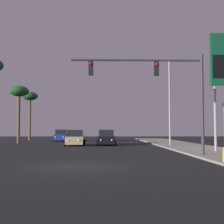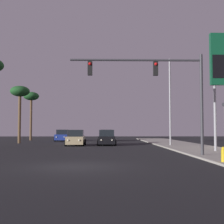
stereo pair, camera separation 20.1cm
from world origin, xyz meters
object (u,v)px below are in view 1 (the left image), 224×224
Objects in this scene: car_tan at (75,138)px; traffic_light_mast at (163,82)px; gas_station_sign at (223,66)px; palm_tree_mid at (19,94)px; palm_tree_far at (30,98)px; street_lamp at (168,97)px; car_white at (105,136)px; car_black at (106,138)px; car_blue at (61,136)px.

traffic_light_mast is at bearing 115.42° from car_tan.
gas_station_sign is 25.07m from palm_tree_mid.
street_lamp is at bearing -42.59° from palm_tree_far.
car_tan is 0.60× the size of palm_tree_mid.
palm_tree_far reaches higher than car_white.
palm_tree_mid is (-10.83, -7.52, 5.40)m from car_white.
gas_station_sign is at bearing -74.67° from street_lamp.
car_blue is at bearing -61.09° from car_black.
car_white is 27.12m from traffic_light_mast.
gas_station_sign is 32.81m from palm_tree_far.
traffic_light_mast is 23.89m from palm_tree_mid.
car_white is at bearing -89.53° from car_black.
street_lamp is at bearing -21.34° from palm_tree_mid.
car_white is at bearing -179.53° from car_blue.
gas_station_sign is at bearing 112.88° from car_white.
palm_tree_mid is (-7.48, 5.21, 5.40)m from car_tan.
gas_station_sign is (8.85, -23.04, 5.86)m from car_white.
car_black is 0.48× the size of street_lamp.
car_black is (3.34, 0.61, 0.00)m from car_tan.
car_white is 13.36m from palm_tree_far.
car_blue is at bearing 3.03° from car_white.
car_blue is at bearing -76.89° from car_tan.
traffic_light_mast is at bearing -146.43° from gas_station_sign.
palm_tree_mid is at bearing -35.75° from car_tan.
palm_tree_far is at bearing 128.94° from gas_station_sign.
car_white is 16.25m from street_lamp.
street_lamp is (2.94, 12.32, 0.33)m from traffic_light_mast.
car_tan is 13.16m from car_white.
street_lamp is (6.44, -14.26, 4.36)m from car_white.
palm_tree_mid is at bearing -84.59° from palm_tree_far.
gas_station_sign is (12.20, -10.31, 5.86)m from car_tan.
traffic_light_mast reaches higher than car_black.
traffic_light_mast is 1.20× the size of palm_tree_mid.
car_white and car_black have the same top height.
palm_tree_mid is (-4.34, -7.39, 5.40)m from car_blue.
palm_tree_far is (-5.29, 2.61, 5.80)m from car_blue.
traffic_light_mast is (9.99, -26.46, 4.03)m from car_blue.
car_blue is 1.00× the size of car_black.
car_white is 12.12m from car_black.
palm_tree_far reaches higher than palm_tree_mid.
gas_station_sign reaches higher than car_tan.
car_black is 15.42m from traffic_light_mast.
traffic_light_mast reaches higher than car_tan.
car_black is 8.08m from street_lamp.
palm_tree_far reaches higher than car_tan.
gas_station_sign is 1.26× the size of palm_tree_mid.
car_tan is 1.00× the size of car_white.
car_blue is 28.18m from gas_station_sign.
car_black is 15.23m from gas_station_sign.
car_black is at bearing 91.81° from car_white.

